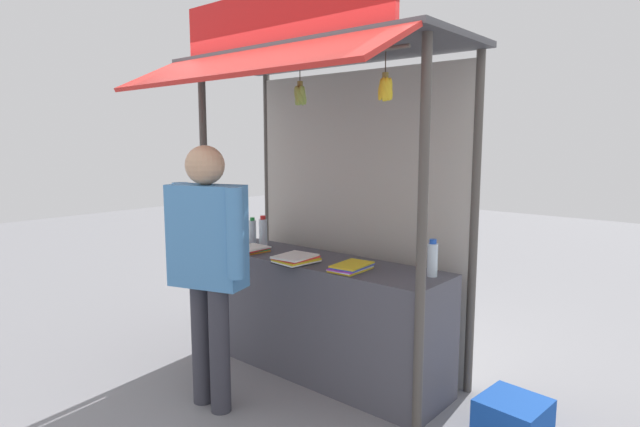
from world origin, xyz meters
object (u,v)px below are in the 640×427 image
object	(u,v)px
magazine_stack_rear_center	(296,259)
banana_bunch_inner_right	(385,89)
water_bottle_front_left	(253,231)
water_bottle_back_right	(432,259)
banana_bunch_inner_left	(300,95)
vendor_person	(208,253)
water_bottle_mid_right	(263,231)
magazine_stack_center	(351,267)
plastic_crate	(513,420)
magazine_stack_right	(251,249)

from	to	relation	value
magazine_stack_rear_center	banana_bunch_inner_right	world-z (taller)	banana_bunch_inner_right
water_bottle_front_left	magazine_stack_rear_center	world-z (taller)	water_bottle_front_left
water_bottle_back_right	banana_bunch_inner_left	world-z (taller)	banana_bunch_inner_left
banana_bunch_inner_right	banana_bunch_inner_left	bearing A→B (deg)	-179.76
banana_bunch_inner_left	vendor_person	xyz separation A→B (m)	(-0.36, -0.49, -1.01)
water_bottle_mid_right	banana_bunch_inner_right	xyz separation A→B (m)	(1.53, -0.48, 1.05)
magazine_stack_center	plastic_crate	size ratio (longest dim) A/B	0.92
water_bottle_mid_right	plastic_crate	xyz separation A→B (m)	(2.19, -0.07, -0.88)
water_bottle_mid_right	plastic_crate	size ratio (longest dim) A/B	0.71
water_bottle_back_right	banana_bunch_inner_right	size ratio (longest dim) A/B	0.90
vendor_person	plastic_crate	distance (m)	2.12
vendor_person	water_bottle_mid_right	bearing A→B (deg)	-80.39
vendor_person	plastic_crate	size ratio (longest dim) A/B	4.83
vendor_person	plastic_crate	bearing A→B (deg)	-169.82
water_bottle_front_left	water_bottle_back_right	distance (m)	1.76
magazine_stack_center	magazine_stack_right	bearing A→B (deg)	-178.31
magazine_stack_rear_center	plastic_crate	size ratio (longest dim) A/B	0.87
water_bottle_front_left	banana_bunch_inner_left	xyz separation A→B (m)	(1.04, -0.51, 1.07)
water_bottle_back_right	magazine_stack_center	world-z (taller)	water_bottle_back_right
water_bottle_back_right	banana_bunch_inner_left	distance (m)	1.37
water_bottle_front_left	banana_bunch_inner_left	size ratio (longest dim) A/B	0.81
plastic_crate	banana_bunch_inner_right	bearing A→B (deg)	-148.53
water_bottle_front_left	water_bottle_mid_right	bearing A→B (deg)	-9.70
water_bottle_back_right	magazine_stack_rear_center	world-z (taller)	water_bottle_back_right
banana_bunch_inner_left	banana_bunch_inner_right	world-z (taller)	same
magazine_stack_center	water_bottle_mid_right	bearing A→B (deg)	169.20
water_bottle_mid_right	water_bottle_front_left	distance (m)	0.17
water_bottle_front_left	magazine_stack_center	distance (m)	1.29
vendor_person	water_bottle_back_right	bearing A→B (deg)	-155.98
magazine_stack_center	vendor_person	distance (m)	0.97
banana_bunch_inner_right	magazine_stack_right	bearing A→B (deg)	170.48
magazine_stack_right	banana_bunch_inner_left	bearing A→B (deg)	-17.43
water_bottle_mid_right	magazine_stack_right	bearing A→B (deg)	-65.37
magazine_stack_rear_center	banana_bunch_inner_right	bearing A→B (deg)	-11.74
magazine_stack_right	plastic_crate	distance (m)	2.23
magazine_stack_right	water_bottle_mid_right	bearing A→B (deg)	114.63
water_bottle_mid_right	water_bottle_back_right	bearing A→B (deg)	0.33
magazine_stack_rear_center	water_bottle_front_left	bearing A→B (deg)	158.51
banana_bunch_inner_left	plastic_crate	size ratio (longest dim) A/B	0.76
water_bottle_front_left	magazine_stack_rear_center	distance (m)	0.88
water_bottle_back_right	water_bottle_front_left	bearing A→B (deg)	179.38
magazine_stack_rear_center	banana_bunch_inner_right	size ratio (longest dim) A/B	1.13
water_bottle_mid_right	banana_bunch_inner_right	world-z (taller)	banana_bunch_inner_right
water_bottle_front_left	water_bottle_back_right	size ratio (longest dim) A/B	0.89
magazine_stack_right	water_bottle_front_left	bearing A→B (deg)	135.78
water_bottle_back_right	magazine_stack_center	bearing A→B (deg)	-156.46
water_bottle_mid_right	magazine_stack_center	world-z (taller)	water_bottle_mid_right
water_bottle_front_left	water_bottle_back_right	world-z (taller)	water_bottle_back_right
water_bottle_mid_right	vendor_person	bearing A→B (deg)	-62.24
magazine_stack_right	banana_bunch_inner_right	xyz separation A→B (m)	(1.42, -0.24, 1.15)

